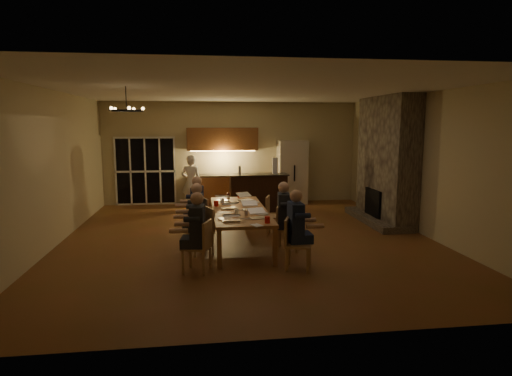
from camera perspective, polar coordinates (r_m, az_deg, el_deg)
The scene contains 44 objects.
floor at distance 9.51m, azimuth -1.12°, elevation -6.74°, with size 9.00×9.00×0.00m, color brown.
back_wall at distance 13.71m, azimuth -3.27°, elevation 4.69°, with size 8.00×0.04×3.20m, color tan.
left_wall at distance 9.64m, azimuth -25.65°, elevation 2.31°, with size 0.04×9.00×3.20m, color tan.
right_wall at distance 10.46m, azimuth 21.32°, elevation 2.98°, with size 0.04×9.00×3.20m, color tan.
ceiling at distance 9.21m, azimuth -1.18°, elevation 12.98°, with size 8.00×9.00×0.04m, color white.
french_doors at distance 13.77m, azimuth -14.52°, elevation 2.16°, with size 1.86×0.08×2.10m, color black.
fireplace at distance 11.39m, azimuth 17.01°, elevation 3.58°, with size 0.58×2.50×3.20m, color #766E5D.
kitchenette at distance 13.40m, azimuth -4.44°, elevation 2.88°, with size 2.24×0.68×2.40m, color brown, non-canonical shape.
refrigerator at distance 13.67m, azimuth 4.83°, elevation 2.14°, with size 0.90×0.68×2.00m, color beige.
dining_table at distance 8.98m, azimuth -2.23°, elevation -5.18°, with size 1.10×3.09×0.75m, color #9E623F.
bar_island at distance 12.43m, azimuth 0.28°, elevation -0.60°, with size 1.72×0.68×1.08m, color black.
chair_left_near at distance 7.38m, azimuth -7.94°, elevation -7.72°, with size 0.44×0.44×0.89m, color tan, non-canonical shape.
chair_left_mid at distance 8.39m, azimuth -7.42°, elevation -5.74°, with size 0.44×0.44×0.89m, color tan, non-canonical shape.
chair_left_far at distance 9.49m, azimuth -7.95°, elevation -4.09°, with size 0.44×0.44×0.89m, color tan, non-canonical shape.
chair_right_near at distance 7.49m, azimuth 5.66°, elevation -7.43°, with size 0.44×0.44×0.89m, color tan, non-canonical shape.
chair_right_mid at distance 8.58m, azimuth 4.31°, elevation -5.36°, with size 0.44×0.44×0.89m, color tan, non-canonical shape.
chair_right_far at distance 9.69m, azimuth 2.73°, elevation -3.75°, with size 0.44×0.44×0.89m, color tan, non-canonical shape.
person_left_near at distance 7.30m, azimuth -7.78°, elevation -5.91°, with size 0.60×0.60×1.38m, color #23262D, non-canonical shape.
person_right_near at distance 7.53m, azimuth 5.30°, elevation -5.43°, with size 0.60×0.60×1.38m, color #1D2849, non-canonical shape.
person_left_mid at distance 8.39m, azimuth -7.85°, elevation -4.02°, with size 0.60×0.60×1.38m, color #363A3F, non-canonical shape.
person_right_mid at distance 8.52m, azimuth 3.67°, elevation -3.77°, with size 0.60×0.60×1.38m, color #23262D, non-canonical shape.
person_left_far at distance 9.48m, azimuth -7.81°, elevation -2.59°, with size 0.60×0.60×1.38m, color #1D2849, non-canonical shape.
standing_person at distance 12.72m, azimuth -8.63°, elevation 0.75°, with size 0.59×0.39×1.62m, color white.
chandelier at distance 8.51m, azimuth -16.87°, elevation 9.84°, with size 0.63×0.63×0.03m, color black.
laptop_a at distance 7.83m, azimuth -3.30°, elevation -3.56°, with size 0.32×0.28×0.23m, color silver, non-canonical shape.
laptop_b at distance 8.02m, azimuth 0.32°, elevation -3.26°, with size 0.32×0.28×0.23m, color silver, non-canonical shape.
laptop_c at distance 8.98m, azimuth -3.62°, elevation -2.01°, with size 0.32×0.28×0.23m, color silver, non-canonical shape.
laptop_d at distance 8.80m, azimuth -0.75°, elevation -2.22°, with size 0.32×0.28×0.23m, color silver, non-canonical shape.
laptop_e at distance 9.89m, azimuth -4.41°, elevation -1.05°, with size 0.32×0.28×0.23m, color silver, non-canonical shape.
laptop_f at distance 9.91m, azimuth -1.35°, elevation -1.01°, with size 0.32×0.28×0.23m, color silver, non-canonical shape.
mug_front at distance 8.40m, azimuth -2.61°, elevation -3.17°, with size 0.08×0.08×0.10m, color white.
mug_mid at distance 9.39m, azimuth -1.60°, elevation -1.93°, with size 0.08×0.08×0.10m, color white.
mug_back at distance 9.61m, azimuth -4.51°, elevation -1.72°, with size 0.09×0.09×0.10m, color white.
redcup_near at distance 7.64m, azimuth 1.52°, elevation -4.26°, with size 0.09×0.09×0.12m, color red.
redcup_mid at distance 9.26m, azimuth -5.33°, elevation -2.05°, with size 0.09×0.09×0.12m, color red.
redcup_far at distance 10.35m, azimuth -2.25°, elevation -0.91°, with size 0.08×0.08×0.12m, color red.
can_silver at distance 8.23m, azimuth -1.33°, elevation -3.34°, with size 0.07×0.07×0.12m, color #B2B2B7.
can_cola at distance 10.28m, azimuth -3.75°, elevation -0.98°, with size 0.06×0.06×0.12m, color #3F0F0C.
plate_near at distance 8.41m, azimuth 0.79°, elevation -3.44°, with size 0.26×0.26×0.02m, color white.
plate_left at distance 8.00m, azimuth -4.12°, elevation -4.07°, with size 0.28×0.28×0.02m, color white.
plate_far at distance 9.64m, azimuth -0.26°, elevation -1.90°, with size 0.25×0.25×0.02m, color white.
notepad at distance 7.46m, azimuth 0.12°, elevation -5.00°, with size 0.15×0.21×0.01m, color white.
bar_bottle at distance 12.31m, azimuth -2.19°, elevation 2.41°, with size 0.07×0.07×0.24m, color #99999E.
bar_blender at distance 12.44m, azimuth 2.54°, elevation 2.99°, with size 0.15×0.15×0.47m, color silver.
Camera 1 is at (-1.03, -9.12, 2.48)m, focal length 30.00 mm.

